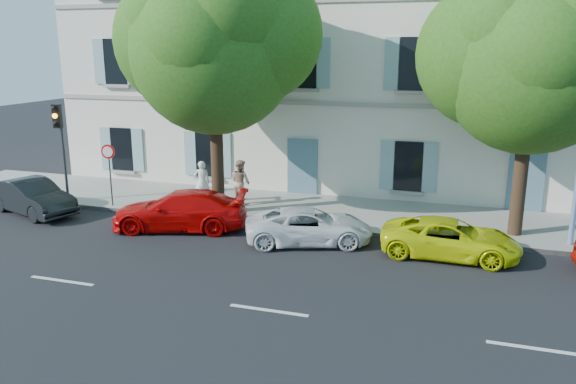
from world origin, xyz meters
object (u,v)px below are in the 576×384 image
(car_white_coupe, at_px, (309,226))
(traffic_light, at_px, (60,132))
(car_yellow_supercar, at_px, (451,238))
(tree_left, at_px, (214,50))
(tree_right, at_px, (532,66))
(road_sign, at_px, (109,162))
(pedestrian_b, at_px, (240,182))
(car_dark_sedan, at_px, (32,197))
(car_red_coupe, at_px, (180,210))
(pedestrian_a, at_px, (202,182))

(car_white_coupe, xyz_separation_m, traffic_light, (-10.63, 1.49, 2.41))
(car_yellow_supercar, relative_size, tree_left, 0.45)
(tree_right, bearing_deg, traffic_light, -176.64)
(car_white_coupe, height_order, car_yellow_supercar, car_yellow_supercar)
(tree_left, height_order, tree_right, tree_left)
(car_yellow_supercar, relative_size, traffic_light, 1.06)
(tree_right, distance_m, road_sign, 15.43)
(car_white_coupe, height_order, pedestrian_b, pedestrian_b)
(car_dark_sedan, distance_m, tree_left, 9.00)
(pedestrian_b, bearing_deg, car_yellow_supercar, -173.83)
(car_white_coupe, xyz_separation_m, road_sign, (-8.49, 1.52, 1.33))
(car_red_coupe, height_order, tree_left, tree_left)
(car_yellow_supercar, distance_m, traffic_light, 15.32)
(car_yellow_supercar, height_order, traffic_light, traffic_light)
(car_yellow_supercar, xyz_separation_m, traffic_light, (-15.07, 1.41, 2.41))
(road_sign, relative_size, pedestrian_b, 1.36)
(car_dark_sedan, height_order, tree_left, tree_left)
(pedestrian_b, bearing_deg, car_red_coupe, 100.16)
(car_red_coupe, relative_size, traffic_light, 1.20)
(traffic_light, bearing_deg, car_dark_sedan, -103.76)
(car_white_coupe, bearing_deg, road_sign, 61.43)
(tree_left, distance_m, tree_right, 10.53)
(car_white_coupe, relative_size, tree_left, 0.44)
(traffic_light, bearing_deg, pedestrian_b, 14.27)
(car_dark_sedan, distance_m, road_sign, 3.16)
(car_yellow_supercar, relative_size, tree_right, 0.48)
(tree_left, distance_m, traffic_light, 7.29)
(tree_left, xyz_separation_m, traffic_light, (-6.58, -0.38, -3.13))
(car_yellow_supercar, bearing_deg, car_dark_sedan, 91.23)
(car_dark_sedan, bearing_deg, pedestrian_a, -44.47)
(car_red_coupe, distance_m, car_white_coupe, 4.71)
(car_yellow_supercar, distance_m, tree_left, 10.29)
(car_dark_sedan, xyz_separation_m, pedestrian_b, (7.27, 3.21, 0.38))
(car_white_coupe, bearing_deg, pedestrian_a, 42.47)
(car_red_coupe, height_order, car_yellow_supercar, car_red_coupe)
(tree_right, bearing_deg, road_sign, -176.26)
(car_dark_sedan, height_order, car_yellow_supercar, car_dark_sedan)
(pedestrian_a, bearing_deg, tree_right, 158.74)
(car_red_coupe, distance_m, tree_right, 12.46)
(car_white_coupe, xyz_separation_m, tree_left, (-4.06, 1.88, 5.54))
(car_yellow_supercar, distance_m, pedestrian_b, 8.75)
(car_yellow_supercar, bearing_deg, pedestrian_a, 74.78)
(tree_left, bearing_deg, pedestrian_a, 138.53)
(traffic_light, bearing_deg, car_red_coupe, -13.71)
(tree_right, relative_size, pedestrian_a, 4.98)
(car_red_coupe, xyz_separation_m, pedestrian_b, (1.00, 3.20, 0.36))
(car_yellow_supercar, height_order, tree_right, tree_right)
(car_dark_sedan, bearing_deg, traffic_light, 5.39)
(car_white_coupe, bearing_deg, car_yellow_supercar, -107.41)
(tree_left, height_order, pedestrian_b, tree_left)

